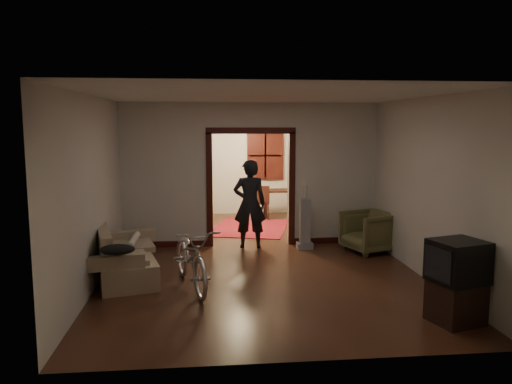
{
  "coord_description": "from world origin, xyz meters",
  "views": [
    {
      "loc": [
        -0.87,
        -8.95,
        2.39
      ],
      "look_at": [
        0.0,
        -0.3,
        1.2
      ],
      "focal_mm": 35.0,
      "sensor_mm": 36.0,
      "label": 1
    }
  ],
  "objects": [
    {
      "name": "ceiling",
      "position": [
        0.0,
        0.0,
        2.8
      ],
      "size": [
        5.0,
        8.5,
        0.01
      ],
      "primitive_type": "cube",
      "color": "white",
      "rests_on": "floor"
    },
    {
      "name": "locker",
      "position": [
        -1.45,
        3.76,
        1.0
      ],
      "size": [
        1.07,
        0.7,
        2.01
      ],
      "primitive_type": "cube",
      "rotation": [
        0.0,
        0.0,
        0.14
      ],
      "color": "black",
      "rests_on": "floor"
    },
    {
      "name": "desk_chair",
      "position": [
        0.49,
        3.35,
        0.43
      ],
      "size": [
        0.41,
        0.41,
        0.87
      ],
      "primitive_type": "cube",
      "rotation": [
        0.0,
        0.0,
        -0.08
      ],
      "color": "black",
      "rests_on": "floor"
    },
    {
      "name": "wall_right",
      "position": [
        2.5,
        0.0,
        1.4
      ],
      "size": [
        0.02,
        8.5,
        2.8
      ],
      "primitive_type": "cube",
      "color": "beige",
      "rests_on": "floor"
    },
    {
      "name": "jacket",
      "position": [
        -2.1,
        -2.12,
        0.68
      ],
      "size": [
        0.48,
        0.36,
        0.14
      ],
      "primitive_type": "ellipsoid",
      "color": "black",
      "rests_on": "sofa"
    },
    {
      "name": "far_window",
      "position": [
        0.7,
        4.21,
        1.55
      ],
      "size": [
        0.98,
        0.06,
        1.28
      ],
      "primitive_type": "cube",
      "color": "black",
      "rests_on": "wall_back"
    },
    {
      "name": "chandelier",
      "position": [
        0.0,
        2.5,
        2.35
      ],
      "size": [
        0.24,
        0.24,
        0.24
      ],
      "primitive_type": "sphere",
      "color": "#FFE0A5",
      "rests_on": "ceiling"
    },
    {
      "name": "globe",
      "position": [
        -1.45,
        3.76,
        1.94
      ],
      "size": [
        0.27,
        0.27,
        0.27
      ],
      "primitive_type": "sphere",
      "color": "#1E5972",
      "rests_on": "locker"
    },
    {
      "name": "crt_tv",
      "position": [
        2.11,
        -3.43,
        0.76
      ],
      "size": [
        0.71,
        0.67,
        0.51
      ],
      "primitive_type": "cube",
      "rotation": [
        0.0,
        0.0,
        0.28
      ],
      "color": "black",
      "rests_on": "tv_stand"
    },
    {
      "name": "rolled_paper",
      "position": [
        -2.05,
        -0.91,
        0.53
      ],
      "size": [
        0.1,
        0.83,
        0.1
      ],
      "primitive_type": "cylinder",
      "rotation": [
        1.57,
        0.0,
        0.0
      ],
      "color": "beige",
      "rests_on": "sofa"
    },
    {
      "name": "wall_left",
      "position": [
        -2.5,
        0.0,
        1.4
      ],
      "size": [
        0.02,
        8.5,
        2.8
      ],
      "primitive_type": "cube",
      "color": "beige",
      "rests_on": "floor"
    },
    {
      "name": "vacuum",
      "position": [
        1.01,
        0.3,
        0.49
      ],
      "size": [
        0.3,
        0.24,
        0.98
      ],
      "primitive_type": "cube",
      "rotation": [
        0.0,
        0.0,
        0.0
      ],
      "color": "gray",
      "rests_on": "floor"
    },
    {
      "name": "oriental_rug",
      "position": [
        0.13,
        2.3,
        0.01
      ],
      "size": [
        2.11,
        2.47,
        0.02
      ],
      "primitive_type": "cube",
      "rotation": [
        0.0,
        0.0,
        -0.26
      ],
      "color": "maroon",
      "rests_on": "floor"
    },
    {
      "name": "light_switch",
      "position": [
        1.05,
        0.68,
        1.25
      ],
      "size": [
        0.08,
        0.01,
        0.12
      ],
      "primitive_type": "cube",
      "color": "silver",
      "rests_on": "partition_wall"
    },
    {
      "name": "wall_back",
      "position": [
        0.0,
        4.25,
        1.4
      ],
      "size": [
        5.0,
        0.02,
        2.8
      ],
      "primitive_type": "cube",
      "color": "beige",
      "rests_on": "floor"
    },
    {
      "name": "tv_stand",
      "position": [
        2.11,
        -3.43,
        0.25
      ],
      "size": [
        0.67,
        0.63,
        0.5
      ],
      "primitive_type": "cube",
      "rotation": [
        0.0,
        0.0,
        0.28
      ],
      "color": "black",
      "rests_on": "floor"
    },
    {
      "name": "desk",
      "position": [
        1.05,
        3.51,
        0.36
      ],
      "size": [
        0.98,
        0.56,
        0.71
      ],
      "primitive_type": "cube",
      "rotation": [
        0.0,
        0.0,
        -0.02
      ],
      "color": "black",
      "rests_on": "floor"
    },
    {
      "name": "floor",
      "position": [
        0.0,
        0.0,
        0.0
      ],
      "size": [
        5.0,
        8.5,
        0.01
      ],
      "primitive_type": "cube",
      "color": "#32180F",
      "rests_on": "ground"
    },
    {
      "name": "person",
      "position": [
        -0.04,
        0.5,
        0.86
      ],
      "size": [
        0.65,
        0.44,
        1.72
      ],
      "primitive_type": "imported",
      "rotation": [
        0.0,
        0.0,
        3.09
      ],
      "color": "black",
      "rests_on": "floor"
    },
    {
      "name": "armchair",
      "position": [
        2.15,
        -0.05,
        0.38
      ],
      "size": [
        1.07,
        1.05,
        0.77
      ],
      "primitive_type": "imported",
      "rotation": [
        0.0,
        0.0,
        -1.24
      ],
      "color": "brown",
      "rests_on": "floor"
    },
    {
      "name": "bicycle",
      "position": [
        -1.11,
        -1.8,
        0.46
      ],
      "size": [
        1.05,
        1.86,
        0.92
      ],
      "primitive_type": "imported",
      "rotation": [
        0.0,
        0.0,
        0.26
      ],
      "color": "silver",
      "rests_on": "floor"
    },
    {
      "name": "sofa",
      "position": [
        -2.15,
        -1.21,
        0.41
      ],
      "size": [
        1.23,
        1.93,
        0.82
      ],
      "primitive_type": "cube",
      "rotation": [
        0.0,
        0.0,
        0.25
      ],
      "color": "#7A6D51",
      "rests_on": "floor"
    },
    {
      "name": "door_casing",
      "position": [
        0.0,
        0.75,
        1.1
      ],
      "size": [
        1.74,
        0.2,
        2.32
      ],
      "primitive_type": "cube",
      "color": "black",
      "rests_on": "floor"
    },
    {
      "name": "partition_wall",
      "position": [
        0.0,
        0.75,
        1.4
      ],
      "size": [
        5.0,
        0.14,
        2.8
      ],
      "primitive_type": "cube",
      "color": "beige",
      "rests_on": "floor"
    }
  ]
}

